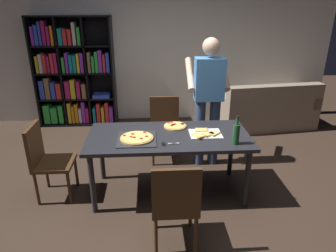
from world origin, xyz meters
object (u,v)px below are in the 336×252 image
at_px(wine_bottle, 236,134).
at_px(second_pizza_plain, 175,126).
at_px(chair_left_end, 46,157).
at_px(person_serving_pizza, 208,96).
at_px(pepperoni_pizza_on_tray, 137,138).
at_px(chair_far_side, 165,124).
at_px(couch, 266,111).
at_px(chair_near_camera, 175,201).
at_px(bookshelf, 73,76).
at_px(kitchen_scissors, 167,144).
at_px(dining_table, 169,141).

distance_m(wine_bottle, second_pizza_plain, 0.80).
distance_m(chair_left_end, person_serving_pizza, 2.15).
height_order(chair_left_end, pepperoni_pizza_on_tray, chair_left_end).
bearing_deg(chair_far_side, chair_left_end, -146.94).
bearing_deg(chair_left_end, second_pizza_plain, 9.12).
bearing_deg(wine_bottle, person_serving_pizza, 97.36).
distance_m(couch, pepperoni_pizza_on_tray, 3.11).
height_order(chair_far_side, couch, chair_far_side).
bearing_deg(chair_far_side, pepperoni_pizza_on_tray, -109.49).
height_order(chair_near_camera, couch, chair_near_camera).
bearing_deg(chair_near_camera, pepperoni_pizza_on_tray, 113.79).
distance_m(bookshelf, second_pizza_plain, 2.71).
xyz_separation_m(chair_left_end, wine_bottle, (2.10, -0.27, 0.36)).
distance_m(chair_near_camera, pepperoni_pizza_on_tray, 0.92).
bearing_deg(second_pizza_plain, chair_near_camera, -94.56).
height_order(chair_far_side, chair_left_end, same).
bearing_deg(chair_far_side, kitchen_scissors, -91.64).
bearing_deg(chair_far_side, wine_bottle, -59.64).
height_order(chair_near_camera, person_serving_pizza, person_serving_pizza).
bearing_deg(dining_table, pepperoni_pizza_on_tray, -164.41).
bearing_deg(wine_bottle, second_pizza_plain, 139.66).
relative_size(chair_far_side, bookshelf, 0.46).
relative_size(bookshelf, pepperoni_pizza_on_tray, 4.60).
xyz_separation_m(dining_table, bookshelf, (-1.58, 2.37, 0.23)).
relative_size(person_serving_pizza, kitchen_scissors, 9.01).
distance_m(dining_table, chair_near_camera, 0.93).
bearing_deg(dining_table, kitchen_scissors, -97.84).
distance_m(chair_left_end, second_pizza_plain, 1.53).
distance_m(person_serving_pizza, second_pizza_plain, 0.70).
bearing_deg(chair_far_side, dining_table, -90.00).
height_order(chair_left_end, kitchen_scissors, chair_left_end).
xyz_separation_m(bookshelf, person_serving_pizza, (2.15, -1.68, 0.09)).
distance_m(kitchen_scissors, second_pizza_plain, 0.50).
relative_size(dining_table, bookshelf, 0.94).
relative_size(chair_left_end, person_serving_pizza, 0.51).
bearing_deg(chair_far_side, couch, 29.39).
height_order(dining_table, bookshelf, bookshelf).
height_order(chair_near_camera, bookshelf, bookshelf).
relative_size(chair_far_side, person_serving_pizza, 0.51).
distance_m(couch, wine_bottle, 2.63).
relative_size(person_serving_pizza, pepperoni_pizza_on_tray, 4.13).
distance_m(pepperoni_pizza_on_tray, kitchen_scissors, 0.35).
xyz_separation_m(bookshelf, kitchen_scissors, (1.55, -2.61, -0.15)).
xyz_separation_m(couch, wine_bottle, (-1.21, -2.26, 0.57)).
distance_m(dining_table, bookshelf, 2.86).
xyz_separation_m(chair_near_camera, bookshelf, (-1.58, 3.28, 0.40)).
relative_size(chair_near_camera, kitchen_scissors, 4.64).
height_order(pepperoni_pizza_on_tray, wine_bottle, wine_bottle).
bearing_deg(couch, chair_far_side, -150.61).
bearing_deg(dining_table, second_pizza_plain, 69.05).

